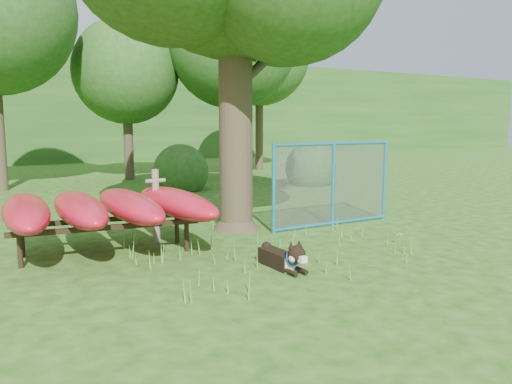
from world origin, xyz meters
TOP-DOWN VIEW (x-y plane):
  - ground at (0.00, 0.00)m, footprint 80.00×80.00m
  - wooden_post at (-1.13, 2.53)m, footprint 0.37×0.13m
  - kayak_rack at (-2.13, 2.19)m, footprint 3.21×3.34m
  - husky_dog at (-0.07, -0.08)m, footprint 0.29×1.15m
  - fence_section at (2.63, 2.09)m, footprint 3.06×0.10m
  - wildflower_clump at (2.58, 0.12)m, footprint 0.10×0.09m
  - bg_tree_c at (1.50, 13.00)m, footprint 4.00×4.00m
  - bg_tree_d at (5.00, 11.00)m, footprint 4.80×4.80m
  - bg_tree_e at (8.00, 14.00)m, footprint 4.60×4.60m
  - shrub_right at (6.50, 8.00)m, footprint 1.80×1.80m
  - shrub_mid at (2.00, 9.00)m, footprint 1.80×1.80m
  - wooded_hillside at (0.00, 28.00)m, footprint 80.00×12.00m

SIDE VIEW (x-z plane):
  - ground at x=0.00m, z-range 0.00..0.00m
  - shrub_right at x=6.50m, z-range -0.90..0.90m
  - shrub_mid at x=2.00m, z-range -0.90..0.90m
  - wildflower_clump at x=2.58m, z-range 0.06..0.27m
  - husky_dog at x=-0.07m, z-range -0.08..0.43m
  - wooden_post at x=-1.13m, z-range 0.04..1.39m
  - kayak_rack at x=-2.13m, z-range 0.27..1.31m
  - fence_section at x=2.63m, z-range -0.59..2.39m
  - wooded_hillside at x=0.00m, z-range 0.00..6.00m
  - bg_tree_c at x=1.50m, z-range 1.05..7.17m
  - bg_tree_d at x=5.00m, z-range 1.33..8.83m
  - bg_tree_e at x=8.00m, z-range 1.46..9.01m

